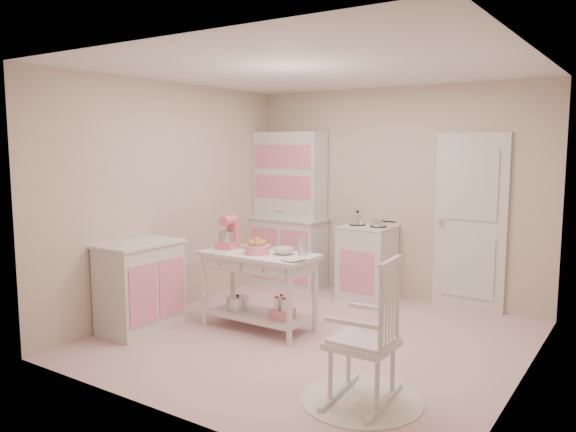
% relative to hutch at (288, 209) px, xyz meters
% --- Properties ---
extents(room_shell, '(3.84, 3.84, 2.62)m').
position_rel_hutch_xyz_m(room_shell, '(1.41, -1.66, 0.61)').
color(room_shell, '#CB7F87').
rests_on(room_shell, ground).
extents(door, '(0.82, 0.05, 2.04)m').
position_rel_hutch_xyz_m(door, '(2.36, 0.21, -0.02)').
color(door, silver).
rests_on(door, ground).
extents(hutch, '(1.06, 0.50, 2.08)m').
position_rel_hutch_xyz_m(hutch, '(0.00, 0.00, 0.00)').
color(hutch, silver).
rests_on(hutch, ground).
extents(stove, '(0.62, 0.57, 0.92)m').
position_rel_hutch_xyz_m(stove, '(1.20, -0.05, -0.58)').
color(stove, silver).
rests_on(stove, ground).
extents(base_cabinet, '(0.54, 0.84, 0.92)m').
position_rel_hutch_xyz_m(base_cabinet, '(-0.22, -2.41, -0.58)').
color(base_cabinet, silver).
rests_on(base_cabinet, ground).
extents(lace_rug, '(0.92, 0.92, 0.01)m').
position_rel_hutch_xyz_m(lace_rug, '(2.40, -2.62, -1.03)').
color(lace_rug, white).
rests_on(lace_rug, ground).
extents(rocking_chair, '(0.54, 0.76, 1.10)m').
position_rel_hutch_xyz_m(rocking_chair, '(2.40, -2.62, -0.49)').
color(rocking_chair, silver).
rests_on(rocking_chair, ground).
extents(work_table, '(1.20, 0.60, 0.80)m').
position_rel_hutch_xyz_m(work_table, '(0.76, -1.70, -0.64)').
color(work_table, silver).
rests_on(work_table, ground).
extents(stand_mixer, '(0.25, 0.31, 0.34)m').
position_rel_hutch_xyz_m(stand_mixer, '(0.34, -1.68, -0.07)').
color(stand_mixer, '#E66175').
rests_on(stand_mixer, work_table).
extents(cookie_tray, '(0.34, 0.24, 0.02)m').
position_rel_hutch_xyz_m(cookie_tray, '(0.61, -1.52, -0.23)').
color(cookie_tray, silver).
rests_on(cookie_tray, work_table).
extents(bread_basket, '(0.25, 0.25, 0.09)m').
position_rel_hutch_xyz_m(bread_basket, '(0.78, -1.75, -0.19)').
color(bread_basket, pink).
rests_on(bread_basket, work_table).
extents(mixing_bowl, '(0.21, 0.21, 0.07)m').
position_rel_hutch_xyz_m(mixing_bowl, '(1.02, -1.62, -0.21)').
color(mixing_bowl, silver).
rests_on(mixing_bowl, work_table).
extents(metal_pitcher, '(0.10, 0.10, 0.17)m').
position_rel_hutch_xyz_m(metal_pitcher, '(1.20, -1.54, -0.16)').
color(metal_pitcher, silver).
rests_on(metal_pitcher, work_table).
extents(recipe_book, '(0.19, 0.23, 0.02)m').
position_rel_hutch_xyz_m(recipe_book, '(1.21, -1.82, -0.23)').
color(recipe_book, silver).
rests_on(recipe_book, work_table).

